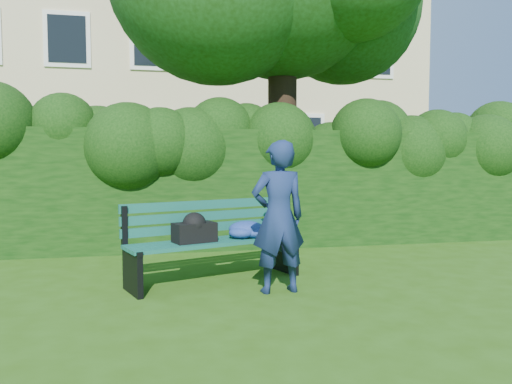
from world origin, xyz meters
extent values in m
plane|color=#2C520F|center=(0.00, 0.00, 0.00)|extent=(80.00, 80.00, 0.00)
cube|color=#CCBA88|center=(0.00, 14.00, 6.00)|extent=(16.00, 8.00, 12.00)
cube|color=white|center=(-3.60, 9.98, 2.00)|extent=(1.30, 0.08, 1.60)
cube|color=black|center=(-3.60, 9.94, 2.00)|extent=(1.05, 0.04, 1.35)
cube|color=white|center=(-1.20, 9.98, 2.00)|extent=(1.30, 0.08, 1.60)
cube|color=black|center=(-1.20, 9.94, 2.00)|extent=(1.05, 0.04, 1.35)
cube|color=white|center=(1.20, 9.98, 2.00)|extent=(1.30, 0.08, 1.60)
cube|color=black|center=(1.20, 9.94, 2.00)|extent=(1.05, 0.04, 1.35)
cube|color=white|center=(3.60, 9.98, 2.00)|extent=(1.30, 0.08, 1.60)
cube|color=black|center=(3.60, 9.94, 2.00)|extent=(1.05, 0.04, 1.35)
cube|color=white|center=(6.00, 9.98, 2.00)|extent=(1.30, 0.08, 1.60)
cube|color=black|center=(6.00, 9.94, 2.00)|extent=(1.05, 0.04, 1.35)
cube|color=white|center=(-3.60, 9.98, 4.80)|extent=(1.30, 0.08, 1.60)
cube|color=black|center=(-3.60, 9.94, 4.80)|extent=(1.05, 0.04, 1.35)
cube|color=white|center=(-1.20, 9.98, 4.80)|extent=(1.30, 0.08, 1.60)
cube|color=black|center=(-1.20, 9.94, 4.80)|extent=(1.05, 0.04, 1.35)
cube|color=white|center=(1.20, 9.98, 4.80)|extent=(1.30, 0.08, 1.60)
cube|color=black|center=(1.20, 9.94, 4.80)|extent=(1.05, 0.04, 1.35)
cube|color=white|center=(3.60, 9.98, 4.80)|extent=(1.30, 0.08, 1.60)
cube|color=black|center=(3.60, 9.94, 4.80)|extent=(1.05, 0.04, 1.35)
cube|color=white|center=(6.00, 9.98, 4.80)|extent=(1.30, 0.08, 1.60)
cube|color=black|center=(6.00, 9.94, 4.80)|extent=(1.05, 0.04, 1.35)
cube|color=black|center=(0.00, 2.20, 0.90)|extent=(10.00, 1.00, 1.80)
cylinder|color=black|center=(1.00, 3.06, 2.26)|extent=(0.51, 0.51, 4.53)
sphere|color=#18380B|center=(2.30, 3.46, 4.16)|extent=(2.80, 2.80, 2.80)
cube|color=#11554B|center=(-0.55, -0.24, 0.45)|extent=(1.90, 0.74, 0.04)
cube|color=#11554B|center=(-0.58, -0.13, 0.45)|extent=(1.90, 0.74, 0.04)
cube|color=#11554B|center=(-0.62, -0.01, 0.45)|extent=(1.90, 0.74, 0.04)
cube|color=#11554B|center=(-0.66, 0.10, 0.45)|extent=(1.90, 0.74, 0.04)
cube|color=#11554B|center=(-0.69, 0.18, 0.58)|extent=(1.88, 0.68, 0.10)
cube|color=#11554B|center=(-0.69, 0.19, 0.71)|extent=(1.88, 0.68, 0.10)
cube|color=#11554B|center=(-0.70, 0.20, 0.84)|extent=(1.88, 0.68, 0.10)
cube|color=black|center=(-1.49, -0.38, 0.22)|extent=(0.22, 0.49, 0.44)
cube|color=black|center=(-1.58, -0.13, 0.65)|extent=(0.08, 0.08, 0.45)
cube|color=black|center=(-1.47, -0.42, 0.44)|extent=(0.19, 0.42, 0.05)
cube|color=black|center=(0.28, 0.24, 0.22)|extent=(0.22, 0.49, 0.44)
cube|color=black|center=(0.19, 0.49, 0.65)|extent=(0.08, 0.08, 0.45)
cube|color=black|center=(0.30, 0.19, 0.44)|extent=(0.19, 0.42, 0.05)
cube|color=white|center=(-0.94, -0.24, 0.48)|extent=(0.21, 0.18, 0.02)
cube|color=black|center=(-0.84, -0.15, 0.58)|extent=(0.50, 0.38, 0.21)
imported|color=#16264F|center=(-0.03, -0.62, 0.78)|extent=(0.60, 0.43, 1.56)
camera|label=1|loc=(-1.30, -5.52, 1.38)|focal=35.00mm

